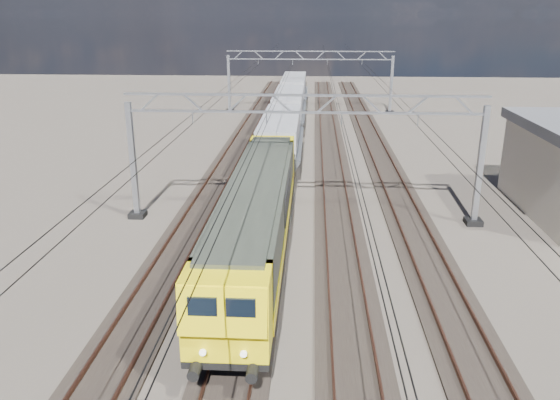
# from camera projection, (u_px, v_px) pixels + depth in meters

# --- Properties ---
(ground) EXTENTS (160.00, 160.00, 0.00)m
(ground) POSITION_uv_depth(u_px,v_px,m) (301.00, 249.00, 27.12)
(ground) COLOR black
(ground) RESTS_ON ground
(track_outer_west) EXTENTS (2.60, 140.00, 0.30)m
(track_outer_west) POSITION_uv_depth(u_px,v_px,m) (182.00, 245.00, 27.44)
(track_outer_west) COLOR black
(track_outer_west) RESTS_ON ground
(track_loco) EXTENTS (2.60, 140.00, 0.30)m
(track_loco) POSITION_uv_depth(u_px,v_px,m) (261.00, 247.00, 27.21)
(track_loco) COLOR black
(track_loco) RESTS_ON ground
(track_inner_east) EXTENTS (2.60, 140.00, 0.30)m
(track_inner_east) POSITION_uv_depth(u_px,v_px,m) (341.00, 249.00, 26.99)
(track_inner_east) COLOR black
(track_inner_east) RESTS_ON ground
(track_outer_east) EXTENTS (2.60, 140.00, 0.30)m
(track_outer_east) POSITION_uv_depth(u_px,v_px,m) (423.00, 251.00, 26.76)
(track_outer_east) COLOR black
(track_outer_east) RESTS_ON ground
(catenary_gantry_mid) EXTENTS (19.90, 0.90, 7.11)m
(catenary_gantry_mid) POSITION_uv_depth(u_px,v_px,m) (303.00, 154.00, 29.64)
(catenary_gantry_mid) COLOR #969AA4
(catenary_gantry_mid) RESTS_ON ground
(catenary_gantry_far) EXTENTS (19.90, 0.90, 7.11)m
(catenary_gantry_far) POSITION_uv_depth(u_px,v_px,m) (310.00, 79.00, 63.65)
(catenary_gantry_far) COLOR #969AA4
(catenary_gantry_far) RESTS_ON ground
(overhead_wires) EXTENTS (12.03, 140.00, 0.53)m
(overhead_wires) POSITION_uv_depth(u_px,v_px,m) (305.00, 108.00, 32.82)
(overhead_wires) COLOR black
(overhead_wires) RESTS_ON ground
(locomotive) EXTENTS (2.76, 21.10, 3.62)m
(locomotive) POSITION_uv_depth(u_px,v_px,m) (258.00, 213.00, 25.29)
(locomotive) COLOR black
(locomotive) RESTS_ON ground
(hopper_wagon_lead) EXTENTS (3.38, 13.00, 3.25)m
(hopper_wagon_lead) POSITION_uv_depth(u_px,v_px,m) (280.00, 135.00, 42.04)
(hopper_wagon_lead) COLOR black
(hopper_wagon_lead) RESTS_ON ground
(hopper_wagon_mid) EXTENTS (3.38, 13.00, 3.25)m
(hopper_wagon_mid) POSITION_uv_depth(u_px,v_px,m) (289.00, 106.00, 55.45)
(hopper_wagon_mid) COLOR black
(hopper_wagon_mid) RESTS_ON ground
(hopper_wagon_third) EXTENTS (3.38, 13.00, 3.25)m
(hopper_wagon_third) POSITION_uv_depth(u_px,v_px,m) (294.00, 88.00, 68.87)
(hopper_wagon_third) COLOR black
(hopper_wagon_third) RESTS_ON ground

